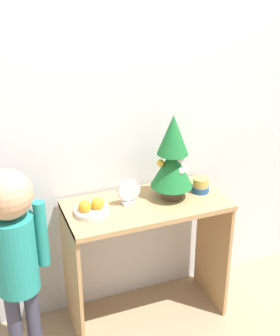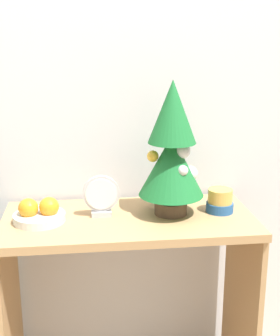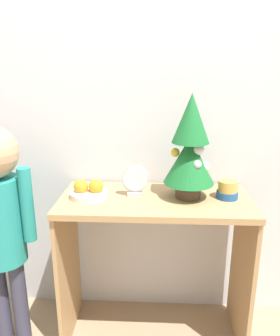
% 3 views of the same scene
% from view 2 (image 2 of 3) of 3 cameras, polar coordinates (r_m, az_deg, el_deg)
% --- Properties ---
extents(back_wall, '(7.00, 0.05, 2.50)m').
position_cam_2_polar(back_wall, '(1.88, -2.25, 9.98)').
color(back_wall, silver).
rests_on(back_wall, ground_plane).
extents(console_table, '(0.92, 0.43, 0.80)m').
position_cam_2_polar(console_table, '(1.82, -1.33, -12.23)').
color(console_table, tan).
rests_on(console_table, ground_plane).
extents(mini_tree, '(0.24, 0.24, 0.50)m').
position_cam_2_polar(mini_tree, '(1.69, 3.92, 2.24)').
color(mini_tree, '#4C3828').
rests_on(mini_tree, console_table).
extents(fruit_bowl, '(0.18, 0.18, 0.09)m').
position_cam_2_polar(fruit_bowl, '(1.71, -12.20, -5.43)').
color(fruit_bowl, silver).
rests_on(fruit_bowl, console_table).
extents(singing_bowl, '(0.10, 0.10, 0.09)m').
position_cam_2_polar(singing_bowl, '(1.79, 9.72, -3.99)').
color(singing_bowl, '#235189').
rests_on(singing_bowl, console_table).
extents(desk_clock, '(0.13, 0.04, 0.15)m').
position_cam_2_polar(desk_clock, '(1.71, -4.76, -3.47)').
color(desk_clock, '#B2B2B7').
rests_on(desk_clock, console_table).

